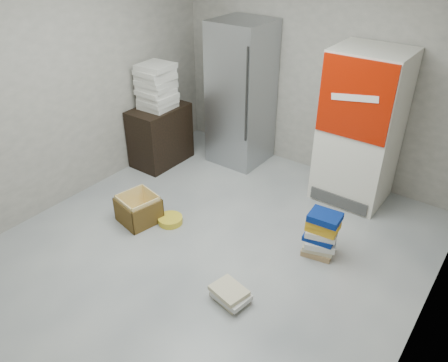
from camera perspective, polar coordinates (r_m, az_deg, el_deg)
ground at (r=4.43m, az=-4.12°, el=-10.79°), size 5.00×5.00×0.00m
room_shell at (r=3.50m, az=-5.24°, el=11.69°), size 4.04×5.04×2.82m
steel_fridge at (r=5.89m, az=2.27°, el=11.24°), size 0.70×0.72×1.90m
coke_cooler at (r=5.22m, az=17.41°, el=6.58°), size 0.80×0.73×1.80m
wood_shelf at (r=6.07m, az=-8.30°, el=5.94°), size 0.50×0.80×0.80m
supply_box_stack at (r=5.81m, az=-8.82°, el=12.11°), size 0.44×0.44×0.58m
phonebook_stack_main at (r=4.48m, az=12.60°, el=-6.73°), size 0.38×0.33×0.51m
phonebook_stack_side at (r=4.03m, az=0.83°, el=-14.59°), size 0.38×0.32×0.14m
cardboard_box at (r=5.01m, az=-11.05°, el=-3.80°), size 0.48×0.48×0.33m
bucket_lid at (r=4.97m, az=-7.02°, el=-5.07°), size 0.36×0.36×0.07m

